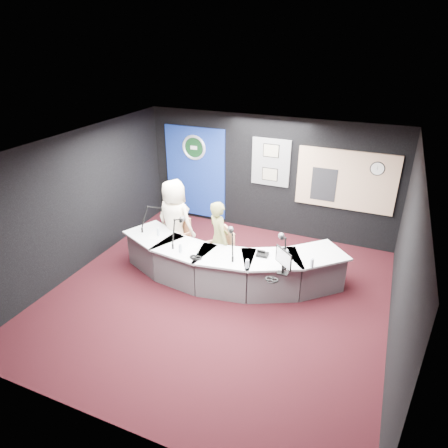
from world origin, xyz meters
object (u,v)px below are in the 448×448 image
at_px(armchair_left, 176,240).
at_px(armchair_right, 219,252).
at_px(person_man, 175,221).
at_px(broadcast_desk, 226,264).
at_px(person_woman, 219,239).

height_order(armchair_left, armchair_right, armchair_right).
bearing_deg(person_man, armchair_left, -0.00).
xyz_separation_m(broadcast_desk, armchair_left, (-1.33, 0.39, 0.07)).
xyz_separation_m(armchair_left, person_woman, (1.09, -0.20, 0.35)).
height_order(broadcast_desk, armchair_left, armchair_left).
xyz_separation_m(person_man, person_woman, (1.09, -0.20, -0.10)).
relative_size(armchair_left, armchair_right, 0.90).
xyz_separation_m(armchair_left, person_man, (0.00, 0.00, 0.45)).
relative_size(armchair_right, person_man, 0.55).
xyz_separation_m(armchair_right, person_man, (-1.09, 0.20, 0.40)).
height_order(armchair_left, person_man, person_man).
bearing_deg(person_man, broadcast_desk, 172.55).
bearing_deg(person_woman, person_man, 32.58).
bearing_deg(person_man, armchair_right, 178.55).
bearing_deg(broadcast_desk, armchair_left, 163.77).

